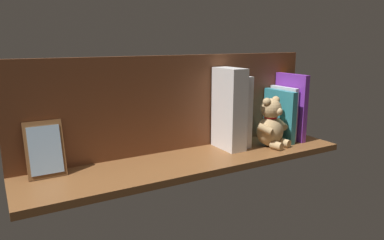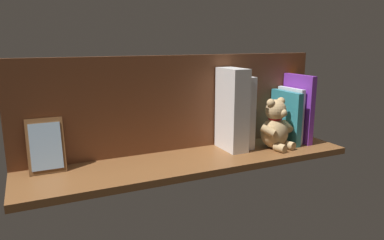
{
  "view_description": "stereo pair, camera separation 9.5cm",
  "coord_description": "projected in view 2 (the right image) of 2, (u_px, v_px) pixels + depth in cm",
  "views": [
    {
      "loc": [
        55.9,
        97.77,
        38.08
      ],
      "look_at": [
        0.0,
        0.0,
        12.79
      ],
      "focal_mm": 33.52,
      "sensor_mm": 36.0,
      "label": 1
    },
    {
      "loc": [
        47.44,
        102.15,
        38.08
      ],
      "look_at": [
        0.0,
        0.0,
        12.79
      ],
      "focal_mm": 33.52,
      "sensor_mm": 36.0,
      "label": 2
    }
  ],
  "objects": [
    {
      "name": "shelf_back_panel",
      "position": [
        179.0,
        103.0,
        1.24
      ],
      "size": [
        109.77,
        1.5,
        33.03
      ],
      "primitive_type": "cube",
      "color": "brown",
      "rests_on": "ground_plane"
    },
    {
      "name": "book_4",
      "position": [
        244.0,
        112.0,
        1.28
      ],
      "size": [
        3.15,
        11.04,
        25.6
      ],
      "primitive_type": "cube",
      "color": "silver",
      "rests_on": "ground_plane"
    },
    {
      "name": "book_0",
      "position": [
        299.0,
        107.0,
        1.39
      ],
      "size": [
        2.14,
        10.68,
        24.72
      ],
      "primitive_type": "cube",
      "color": "orange",
      "rests_on": "ground_plane"
    },
    {
      "name": "dictionary_thick_white",
      "position": [
        232.0,
        109.0,
        1.25
      ],
      "size": [
        6.36,
        13.15,
        28.65
      ],
      "primitive_type": "cube",
      "color": "white",
      "rests_on": "ground_plane"
    },
    {
      "name": "ground_plane",
      "position": [
        192.0,
        161.0,
        1.18
      ],
      "size": [
        109.77,
        26.44,
        2.2
      ],
      "primitive_type": "cube",
      "color": "brown"
    },
    {
      "name": "teddy_bear",
      "position": [
        275.0,
        126.0,
        1.28
      ],
      "size": [
        14.23,
        13.29,
        18.09
      ],
      "rotation": [
        0.0,
        0.0,
        0.25
      ],
      "color": "tan",
      "rests_on": "ground_plane"
    },
    {
      "name": "book_1",
      "position": [
        298.0,
        108.0,
        1.36
      ],
      "size": [
        2.12,
        15.64,
        25.39
      ],
      "primitive_type": "cube",
      "color": "purple",
      "rests_on": "ground_plane"
    },
    {
      "name": "book_3",
      "position": [
        286.0,
        117.0,
        1.34
      ],
      "size": [
        2.25,
        15.58,
        19.53
      ],
      "primitive_type": "cube",
      "color": "teal",
      "rests_on": "ground_plane"
    },
    {
      "name": "book_2",
      "position": [
        290.0,
        115.0,
        1.36
      ],
      "size": [
        1.76,
        13.64,
        20.49
      ],
      "primitive_type": "cube",
      "color": "silver",
      "rests_on": "ground_plane"
    },
    {
      "name": "picture_frame_leaning",
      "position": [
        46.0,
        146.0,
        1.04
      ],
      "size": [
        10.34,
        5.41,
        16.01
      ],
      "color": "brown",
      "rests_on": "ground_plane"
    }
  ]
}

